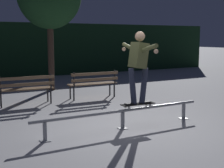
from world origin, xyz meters
TOP-DOWN VIEW (x-y plane):
  - ground_plane at (0.00, 0.00)m, footprint 90.00×90.00m
  - hedge_backdrop at (0.00, 10.41)m, footprint 24.00×1.20m
  - grind_rail at (0.00, -0.11)m, footprint 4.03×0.18m
  - skateboard at (0.39, -0.11)m, footprint 0.79×0.25m
  - skateboarder at (0.39, -0.11)m, footprint 0.62×1.41m
  - park_bench_leftmost at (-1.14, 3.32)m, footprint 1.62×0.48m
  - park_bench_left_center at (1.02, 3.32)m, footprint 1.62×0.48m

SIDE VIEW (x-z plane):
  - ground_plane at x=0.00m, z-range 0.00..0.00m
  - grind_rail at x=0.00m, z-range 0.11..0.53m
  - skateboard at x=0.39m, z-range 0.45..0.54m
  - park_bench_leftmost at x=-1.14m, z-range 0.10..0.98m
  - park_bench_left_center at x=1.02m, z-range 0.10..0.98m
  - hedge_backdrop at x=0.00m, z-range 0.00..2.65m
  - skateboarder at x=0.39m, z-range 0.65..2.21m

